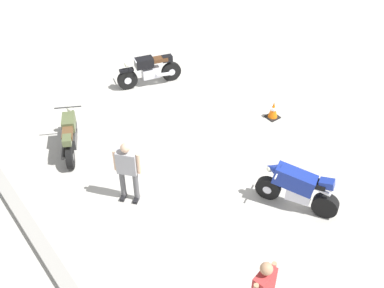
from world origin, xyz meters
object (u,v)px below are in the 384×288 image
motorcycle_olive_vintage (70,136)px  motorcycle_black_cruiser (150,70)px  motorcycle_blue_sportbike (297,187)px  person_in_gray_shirt (127,168)px  traffic_cone (273,110)px

motorcycle_olive_vintage → motorcycle_black_cruiser: (1.51, -3.46, 0.03)m
motorcycle_black_cruiser → motorcycle_blue_sportbike: bearing=104.2°
motorcycle_black_cruiser → motorcycle_olive_vintage: bearing=39.6°
person_in_gray_shirt → traffic_cone: (0.32, -5.01, -0.69)m
motorcycle_olive_vintage → motorcycle_black_cruiser: motorcycle_black_cruiser is taller
person_in_gray_shirt → traffic_cone: person_in_gray_shirt is taller
motorcycle_black_cruiser → person_in_gray_shirt: 5.09m
motorcycle_olive_vintage → traffic_cone: bearing=-83.3°
motorcycle_black_cruiser → person_in_gray_shirt: bearing=67.6°
motorcycle_olive_vintage → traffic_cone: (-2.15, -5.33, -0.23)m
motorcycle_black_cruiser → person_in_gray_shirt: size_ratio=1.23×
motorcycle_olive_vintage → motorcycle_blue_sportbike: motorcycle_blue_sportbike is taller
motorcycle_blue_sportbike → traffic_cone: bearing=-64.6°
motorcycle_blue_sportbike → person_in_gray_shirt: size_ratio=1.08×
motorcycle_black_cruiser → person_in_gray_shirt: (-3.98, 3.15, 0.43)m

